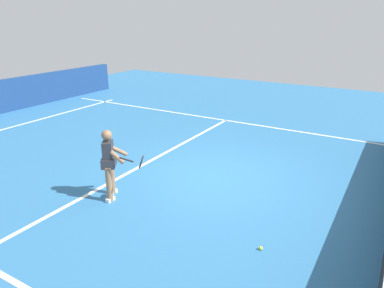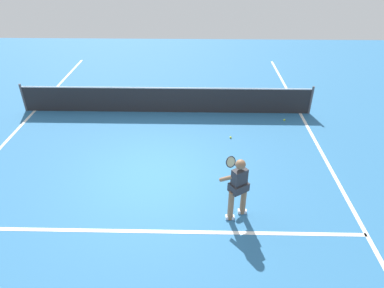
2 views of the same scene
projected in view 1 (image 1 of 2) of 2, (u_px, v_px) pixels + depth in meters
ground_plane at (213, 177)px, 8.93m from camera, size 27.90×27.90×0.00m
baseline_marking at (9, 128)px, 12.89m from camera, size 10.68×0.10×0.01m
service_line_marking at (149, 162)px, 9.88m from camera, size 9.68×0.10×0.01m
sideline_left_marking at (276, 128)px, 12.85m from camera, size 0.10×19.46×0.01m
tennis_player at (110, 162)px, 7.66m from camera, size 0.69×1.14×1.55m
tennis_ball_near at (261, 248)px, 6.14m from camera, size 0.07×0.07×0.07m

